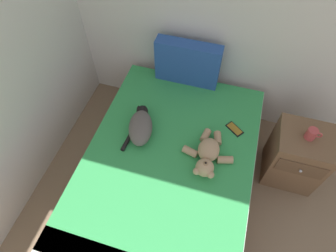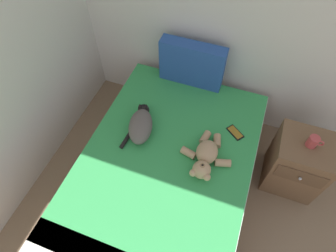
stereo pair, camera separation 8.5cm
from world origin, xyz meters
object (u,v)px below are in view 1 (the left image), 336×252
bed (167,178)px  patterned_cushion (188,63)px  cat (141,126)px  teddy_bear (207,155)px  mug (312,134)px  cell_phone (235,129)px  nightstand (295,156)px

bed → patterned_cushion: (-0.08, 0.92, 0.47)m
cat → teddy_bear: (0.58, -0.11, -0.01)m
cat → mug: bearing=11.5°
teddy_bear → cell_phone: teddy_bear is taller
bed → teddy_bear: teddy_bear is taller
cat → teddy_bear: 0.59m
nightstand → mug: bearing=76.8°
bed → nightstand: bearing=26.0°
teddy_bear → mug: 0.82m
nightstand → mug: mug is taller
cat → patterned_cushion: bearing=72.9°
bed → mug: 1.20m
teddy_bear → mug: mug is taller
patterned_cushion → nightstand: patterned_cushion is taller
bed → teddy_bear: bearing=23.3°
bed → cell_phone: (0.45, 0.47, 0.26)m
patterned_cushion → mug: size_ratio=4.84×
bed → patterned_cushion: size_ratio=3.45×
bed → cell_phone: size_ratio=12.43×
cat → bed: bearing=-38.3°
mug → cell_phone: bearing=-177.1°
bed → cat: 0.49m
mug → bed: bearing=-154.0°
patterned_cushion → cat: 0.73m
bed → patterned_cushion: bearing=94.9°
mug → teddy_bear: bearing=-153.0°
cat → mug: 1.34m
patterned_cushion → cell_phone: size_ratio=3.60×
cat → mug: size_ratio=3.69×
bed → cell_phone: bearing=46.1°
teddy_bear → cat: bearing=169.5°
bed → mug: size_ratio=16.72×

